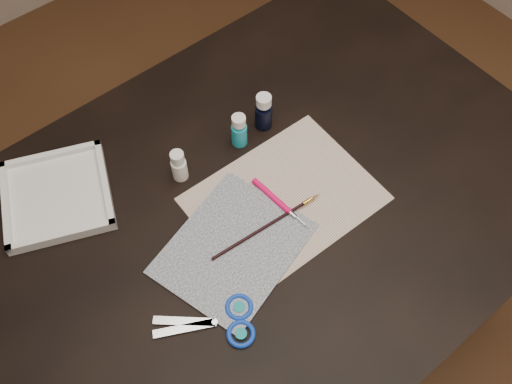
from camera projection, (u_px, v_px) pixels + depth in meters
ground at (256, 325)px, 1.80m from camera, size 3.50×3.50×0.02m
table at (256, 277)px, 1.48m from camera, size 1.30×0.90×0.75m
paper at (284, 199)px, 1.16m from camera, size 0.37×0.28×0.00m
canvas at (233, 248)px, 1.10m from camera, size 0.33×0.29×0.00m
paint_bottle_white at (179, 165)px, 1.16m from camera, size 0.04×0.04×0.08m
paint_bottle_cyan at (239, 130)px, 1.20m from camera, size 0.04×0.04×0.08m
paint_bottle_navy at (264, 111)px, 1.22m from camera, size 0.05×0.05×0.09m
paintbrush at (268, 225)px, 1.12m from camera, size 0.26×0.03×0.01m
craft_knife at (281, 204)px, 1.15m from camera, size 0.02×0.16×0.01m
scissors at (205, 327)px, 1.02m from camera, size 0.23×0.19×0.01m
palette_tray at (57, 195)px, 1.15m from camera, size 0.28×0.28×0.03m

